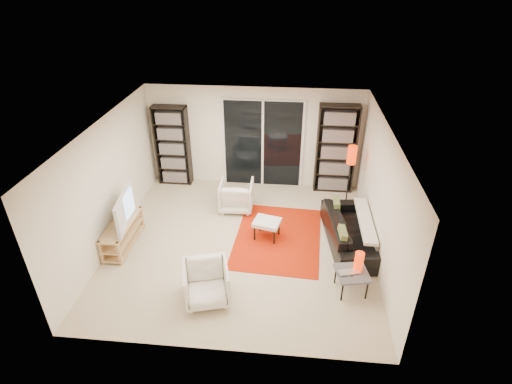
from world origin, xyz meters
TOP-DOWN VIEW (x-y plane):
  - floor at (0.00, 0.00)m, footprint 5.00×5.00m
  - wall_back at (0.00, 2.50)m, footprint 5.00×0.02m
  - wall_front at (0.00, -2.50)m, footprint 5.00×0.02m
  - wall_left at (-2.50, 0.00)m, footprint 0.02×5.00m
  - wall_right at (2.50, 0.00)m, footprint 0.02×5.00m
  - ceiling at (0.00, 0.00)m, footprint 5.00×5.00m
  - sliding_door at (0.20, 2.46)m, footprint 1.92×0.08m
  - bookshelf_left at (-1.95, 2.33)m, footprint 0.80×0.30m
  - bookshelf_right at (1.90, 2.33)m, footprint 0.90×0.30m
  - tv_stand at (-2.28, -0.26)m, footprint 0.40×1.25m
  - tv at (-2.26, -0.26)m, footprint 0.29×1.11m
  - rug at (0.70, 0.25)m, footprint 1.79×2.35m
  - sofa at (2.07, 0.20)m, footprint 1.01×2.06m
  - armchair_back at (-0.27, 1.25)m, footprint 0.72×0.75m
  - armchair_front at (-0.37, -1.53)m, footprint 0.88×0.89m
  - ottoman at (0.47, 0.23)m, footprint 0.59×0.52m
  - side_table at (1.97, -1.12)m, footprint 0.60×0.60m
  - laptop at (1.93, -1.19)m, footprint 0.41×0.32m
  - table_lamp at (2.07, -1.03)m, footprint 0.15×0.15m
  - floor_lamp at (2.16, 1.60)m, footprint 0.22×0.22m

SIDE VIEW (x-z plane):
  - floor at x=0.00m, z-range 0.00..0.00m
  - rug at x=0.70m, z-range 0.00..0.01m
  - tv_stand at x=-2.28m, z-range 0.01..0.51m
  - sofa at x=2.07m, z-range 0.00..0.58m
  - armchair_front at x=-0.37m, z-range 0.00..0.66m
  - armchair_back at x=-0.27m, z-range 0.00..0.67m
  - ottoman at x=0.47m, z-range 0.14..0.54m
  - side_table at x=1.97m, z-range 0.16..0.56m
  - laptop at x=1.93m, z-range 0.40..0.43m
  - table_lamp at x=2.07m, z-range 0.40..0.73m
  - tv at x=-2.26m, z-range 0.50..1.13m
  - bookshelf_left at x=-1.95m, z-range 0.00..1.95m
  - sliding_door at x=0.20m, z-range -0.03..2.13m
  - bookshelf_right at x=1.90m, z-range 0.00..2.10m
  - floor_lamp at x=2.16m, z-range 0.39..1.85m
  - wall_back at x=0.00m, z-range 0.00..2.40m
  - wall_front at x=0.00m, z-range 0.00..2.40m
  - wall_left at x=-2.50m, z-range 0.00..2.40m
  - wall_right at x=2.50m, z-range 0.00..2.40m
  - ceiling at x=0.00m, z-range 2.39..2.41m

